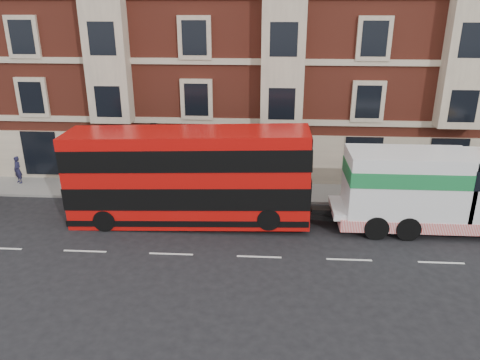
# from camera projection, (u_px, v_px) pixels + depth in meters

# --- Properties ---
(ground) EXTENTS (120.00, 120.00, 0.00)m
(ground) POSITION_uv_depth(u_px,v_px,m) (259.00, 257.00, 20.98)
(ground) COLOR black
(ground) RESTS_ON ground
(sidewalk) EXTENTS (90.00, 3.00, 0.15)m
(sidewalk) POSITION_uv_depth(u_px,v_px,m) (262.00, 192.00, 27.94)
(sidewalk) COLOR slate
(sidewalk) RESTS_ON ground
(victorian_terrace) EXTENTS (45.00, 12.00, 20.40)m
(victorian_terrace) POSITION_uv_depth(u_px,v_px,m) (274.00, 12.00, 31.32)
(victorian_terrace) COLOR maroon
(victorian_terrace) RESTS_ON ground
(lamp_post_west) EXTENTS (0.35, 0.15, 4.35)m
(lamp_post_west) POSITION_uv_depth(u_px,v_px,m) (155.00, 155.00, 26.15)
(lamp_post_west) COLOR black
(lamp_post_west) RESTS_ON sidewalk
(double_decker_bus) EXTENTS (12.03, 2.76, 4.87)m
(double_decker_bus) POSITION_uv_depth(u_px,v_px,m) (188.00, 175.00, 23.38)
(double_decker_bus) COLOR #BC0D0A
(double_decker_bus) RESTS_ON ground
(tow_truck) EXTENTS (9.63, 2.85, 4.01)m
(tow_truck) POSITION_uv_depth(u_px,v_px,m) (433.00, 190.00, 22.83)
(tow_truck) COLOR white
(tow_truck) RESTS_ON ground
(pedestrian) EXTENTS (0.74, 0.67, 1.70)m
(pedestrian) POSITION_uv_depth(u_px,v_px,m) (18.00, 170.00, 28.83)
(pedestrian) COLOR #1D1C39
(pedestrian) RESTS_ON sidewalk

